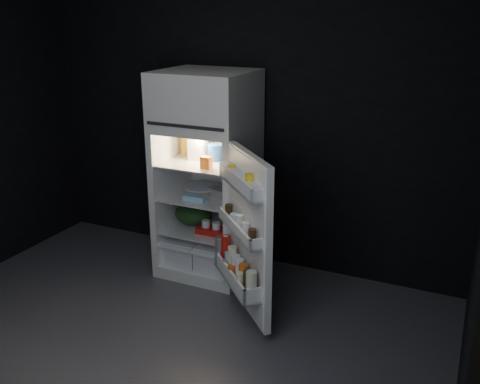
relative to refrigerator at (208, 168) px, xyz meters
The scene contains 17 objects.
floor 1.64m from the refrigerator, 82.51° to the right, with size 4.00×3.40×0.00m, color #4C4C51.
wall_back 0.57m from the refrigerator, 65.40° to the left, with size 4.00×0.00×2.70m, color black.
refrigerator is the anchor object (origin of this frame).
fridge_door 0.95m from the refrigerator, 45.34° to the right, with size 0.64×0.65×1.22m.
milk_jug 0.21m from the refrigerator, behind, with size 0.14×0.14×0.24m, color white.
mayo_jar 0.15m from the refrigerator, ahead, with size 0.12×0.12×0.14m, color #1B4297.
jam_jar 0.24m from the refrigerator, ahead, with size 0.11×0.11×0.13m, color #301E0D.
amber_bottle 0.33m from the refrigerator, 166.85° to the left, with size 0.08×0.08×0.22m, color gold.
small_carton 0.29m from the refrigerator, 64.76° to the right, with size 0.08×0.06×0.10m, color #C95D17.
egg_carton 0.26m from the refrigerator, 19.71° to the right, with size 0.27×0.10×0.07m, color gray.
pie 0.22m from the refrigerator, behind, with size 0.27×0.27×0.04m, color tan.
flat_package 0.29m from the refrigerator, 94.73° to the right, with size 0.19×0.10×0.04m, color #91C6E0.
wrapped_pkg 0.35m from the refrigerator, 31.26° to the left, with size 0.13×0.11×0.05m, color beige.
produce_bag 0.45m from the refrigerator, 161.52° to the right, with size 0.34×0.29×0.20m, color #193815.
yogurt_tray 0.54m from the refrigerator, 55.01° to the right, with size 0.26×0.14×0.05m, color #B6150F.
small_can_red 0.51m from the refrigerator, 30.04° to the left, with size 0.07×0.07×0.09m, color #B6150F.
small_can_silver 0.55m from the refrigerator, 29.69° to the left, with size 0.07×0.07×0.09m, color silver.
Camera 1 is at (1.93, -2.57, 2.26)m, focal length 40.00 mm.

